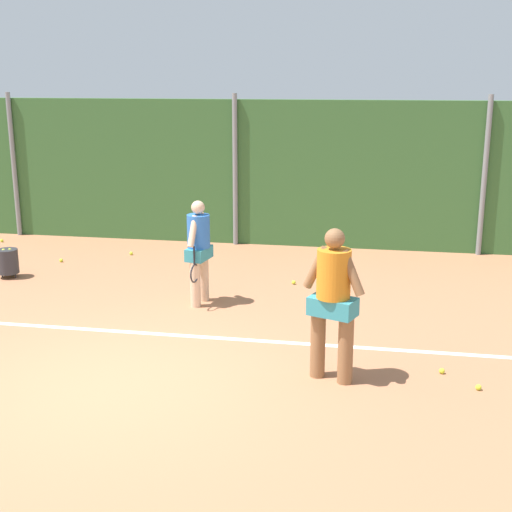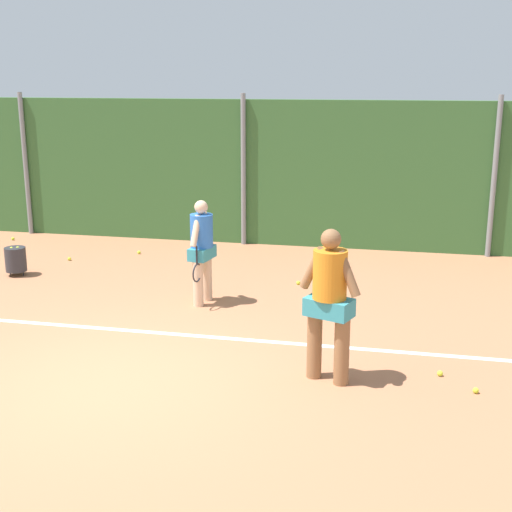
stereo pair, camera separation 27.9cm
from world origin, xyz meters
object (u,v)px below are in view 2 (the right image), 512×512
Objects in this scene: tennis_ball_2 at (298,283)px; tennis_ball_8 at (13,239)px; tennis_ball_1 at (69,259)px; tennis_ball_4 at (476,390)px; tennis_ball_0 at (440,373)px; player_foreground_near at (329,297)px; ball_hopper at (16,259)px; tennis_ball_3 at (139,252)px; player_midcourt at (202,247)px.

tennis_ball_8 is (-6.41, 1.92, 0.00)m from tennis_ball_2.
tennis_ball_2 is at bearing -8.13° from tennis_ball_1.
tennis_ball_4 is (6.99, -4.26, 0.00)m from tennis_ball_1.
tennis_ball_0 and tennis_ball_1 have the same top height.
player_foreground_near is 3.46× the size of ball_hopper.
tennis_ball_4 is 1.00× the size of tennis_ball_8.
tennis_ball_3 is at bearing 140.05° from tennis_ball_0.
tennis_ball_1 is 8.19m from tennis_ball_4.
player_midcourt is 24.16× the size of tennis_ball_2.
player_foreground_near is at bearing -38.55° from tennis_ball_1.
ball_hopper is (-3.61, 0.78, -0.60)m from player_midcourt.
player_foreground_near is 26.88× the size of tennis_ball_8.
tennis_ball_1 is 1.33m from tennis_ball_3.
player_foreground_near is 3.23m from player_midcourt.
ball_hopper is at bearing -129.75° from tennis_ball_3.
tennis_ball_8 is (-1.51, 2.39, -0.26)m from ball_hopper.
tennis_ball_2 is 6.69m from tennis_ball_8.
tennis_ball_4 and tennis_ball_8 have the same top height.
ball_hopper is 8.07m from tennis_ball_4.
player_foreground_near is 9.22m from tennis_ball_8.
tennis_ball_4 is at bearing -40.37° from tennis_ball_3.
player_midcourt is 24.16× the size of tennis_ball_4.
ball_hopper reaches higher than tennis_ball_2.
player_midcourt is 4.08m from tennis_ball_0.
player_foreground_near reaches higher than ball_hopper.
tennis_ball_3 is at bearing 50.25° from ball_hopper.
player_midcourt is at bearing -135.92° from tennis_ball_2.
player_midcourt is 3.74m from ball_hopper.
tennis_ball_2 is at bearing 124.57° from player_foreground_near.
tennis_ball_2 is 4.42m from tennis_ball_4.
tennis_ball_3 is at bearing 139.63° from tennis_ball_4.
tennis_ball_2 is (-2.16, 3.25, 0.00)m from tennis_ball_0.
player_midcourt is (-2.18, 2.38, -0.11)m from player_foreground_near.
tennis_ball_3 is 3.10m from tennis_ball_8.
tennis_ball_0 is (1.27, 0.38, -0.96)m from player_foreground_near.
tennis_ball_0 is at bearing -30.39° from tennis_ball_1.
tennis_ball_2 is 1.00× the size of tennis_ball_8.
tennis_ball_2 is at bearing 143.72° from player_midcourt.
player_foreground_near is 26.88× the size of tennis_ball_2.
ball_hopper is 7.78× the size of tennis_ball_1.
tennis_ball_0 is (3.45, -2.00, -0.86)m from player_midcourt.
tennis_ball_3 is at bearing 157.71° from tennis_ball_2.
player_foreground_near is at bearing -76.25° from tennis_ball_2.
tennis_ball_2 and tennis_ball_8 have the same top height.
player_midcourt reaches higher than tennis_ball_2.
player_midcourt is 24.16× the size of tennis_ball_3.
tennis_ball_4 is at bearing 20.87° from player_foreground_near.
tennis_ball_0 is at bearing -31.09° from tennis_ball_8.
tennis_ball_1 is at bearing 162.27° from player_foreground_near.
ball_hopper is 7.78× the size of tennis_ball_4.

